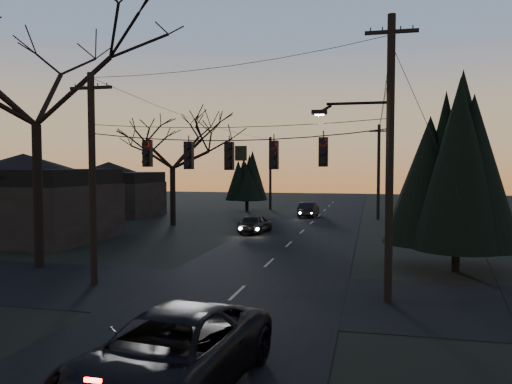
% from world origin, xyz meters
% --- Properties ---
extents(main_road, '(8.00, 120.00, 0.02)m').
position_xyz_m(main_road, '(0.00, 20.00, 0.01)').
color(main_road, black).
rests_on(main_road, ground).
extents(cross_road, '(60.00, 7.00, 0.02)m').
position_xyz_m(cross_road, '(0.00, 10.00, 0.01)').
color(cross_road, black).
rests_on(cross_road, ground).
extents(utility_pole_right, '(5.00, 0.30, 10.00)m').
position_xyz_m(utility_pole_right, '(5.50, 10.00, 0.00)').
color(utility_pole_right, black).
rests_on(utility_pole_right, ground).
extents(utility_pole_left, '(1.80, 0.30, 8.50)m').
position_xyz_m(utility_pole_left, '(-6.00, 10.00, 0.00)').
color(utility_pole_left, black).
rests_on(utility_pole_left, ground).
extents(utility_pole_far_r, '(1.80, 0.30, 8.50)m').
position_xyz_m(utility_pole_far_r, '(5.50, 38.00, 0.00)').
color(utility_pole_far_r, black).
rests_on(utility_pole_far_r, ground).
extents(utility_pole_far_l, '(0.30, 0.30, 8.00)m').
position_xyz_m(utility_pole_far_l, '(-6.00, 46.00, 0.00)').
color(utility_pole_far_l, black).
rests_on(utility_pole_far_l, ground).
extents(span_signal_assembly, '(11.50, 0.44, 1.59)m').
position_xyz_m(span_signal_assembly, '(-0.24, 10.00, 5.24)').
color(span_signal_assembly, black).
rests_on(span_signal_assembly, ground).
extents(bare_tree_left, '(10.53, 10.53, 13.43)m').
position_xyz_m(bare_tree_left, '(-10.36, 12.47, 9.39)').
color(bare_tree_left, black).
rests_on(bare_tree_left, ground).
extents(evergreen_right, '(4.82, 4.82, 8.57)m').
position_xyz_m(evergreen_right, '(8.66, 16.04, 4.88)').
color(evergreen_right, black).
rests_on(evergreen_right, ground).
extents(bare_tree_dist, '(7.70, 7.70, 9.23)m').
position_xyz_m(bare_tree_dist, '(-10.82, 29.86, 6.45)').
color(bare_tree_dist, black).
rests_on(bare_tree_dist, ground).
extents(evergreen_dist, '(3.31, 3.31, 6.15)m').
position_xyz_m(evergreen_dist, '(-7.98, 43.26, 3.66)').
color(evergreen_dist, black).
rests_on(evergreen_dist, ground).
extents(house_left_near, '(10.00, 8.00, 5.60)m').
position_xyz_m(house_left_near, '(-17.00, 20.00, 2.80)').
color(house_left_near, black).
rests_on(house_left_near, ground).
extents(house_left_far, '(9.00, 7.00, 5.20)m').
position_xyz_m(house_left_far, '(-20.00, 36.00, 2.60)').
color(house_left_far, black).
rests_on(house_left_far, ground).
extents(suv_near, '(3.55, 6.37, 1.68)m').
position_xyz_m(suv_near, '(0.80, 1.64, 0.84)').
color(suv_near, black).
rests_on(suv_near, ground).
extents(sedan_oncoming_a, '(2.04, 4.10, 1.34)m').
position_xyz_m(sedan_oncoming_a, '(-3.20, 26.67, 0.67)').
color(sedan_oncoming_a, black).
rests_on(sedan_oncoming_a, ground).
extents(sedan_oncoming_b, '(1.62, 4.25, 1.38)m').
position_xyz_m(sedan_oncoming_b, '(-0.86, 38.85, 0.69)').
color(sedan_oncoming_b, black).
rests_on(sedan_oncoming_b, ground).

